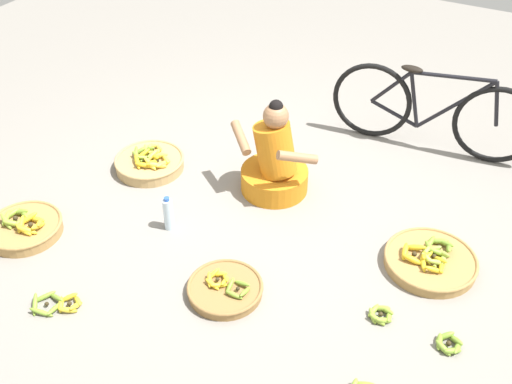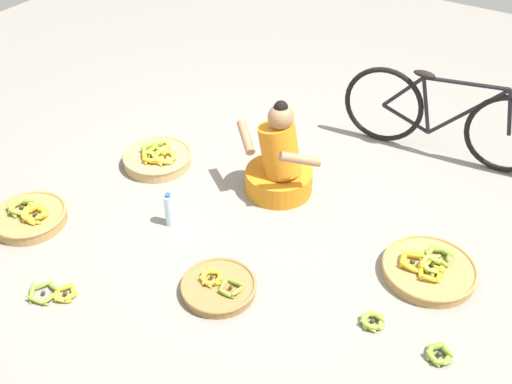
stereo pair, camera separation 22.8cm
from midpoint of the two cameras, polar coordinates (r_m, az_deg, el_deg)
name	(u,v)px [view 2 (the right image)]	position (r m, az deg, el deg)	size (l,w,h in m)	color
ground_plane	(270,215)	(4.46, 2.85, -2.25)	(10.00, 10.00, 0.00)	gray
vendor_woman_front	(279,164)	(4.56, 3.63, 2.67)	(0.75, 0.52, 0.79)	orange
bicycle_leaning	(444,118)	(5.18, 18.60, 6.69)	(1.70, 0.20, 0.73)	black
banana_basket_front_left	(219,287)	(3.88, -1.87, -9.01)	(0.49, 0.49, 0.12)	olive
banana_basket_back_left	(29,217)	(4.62, -19.40, -2.26)	(0.54, 0.54, 0.17)	#A87F47
banana_basket_front_center	(158,158)	(4.99, -8.04, 3.20)	(0.56, 0.56, 0.17)	tan
banana_basket_mid_left	(429,269)	(4.17, 17.63, -7.01)	(0.62, 0.62, 0.15)	#A87F47
loose_bananas_near_bicycle	(54,293)	(4.04, -17.10, -9.19)	(0.32, 0.27, 0.08)	olive
loose_bananas_back_center	(372,321)	(3.80, 12.72, -11.91)	(0.18, 0.18, 0.07)	#8CAD38
loose_bananas_back_right	(439,355)	(3.74, 18.73, -14.47)	(0.18, 0.18, 0.08)	olive
water_bottle	(170,210)	(4.33, -6.72, -1.74)	(0.07, 0.07, 0.28)	silver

